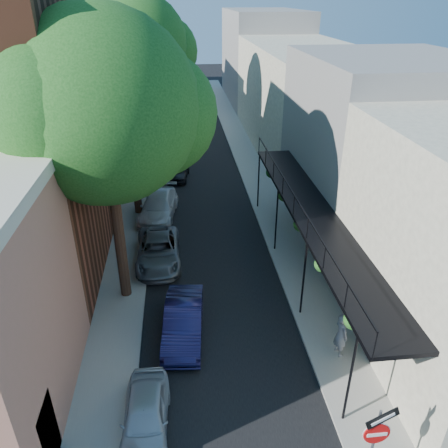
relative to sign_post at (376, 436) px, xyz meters
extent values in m
cube|color=black|center=(-3.16, 29.03, -2.03)|extent=(6.00, 64.00, 0.01)
cube|color=gray|center=(-7.16, 29.03, -1.98)|extent=(2.00, 64.00, 0.12)
cube|color=gray|center=(0.84, 29.03, -1.98)|extent=(2.00, 64.00, 0.12)
cube|color=beige|center=(-8.21, 1.53, -0.84)|extent=(0.10, 1.20, 2.20)
cube|color=gray|center=(-8.18, 13.03, 5.96)|extent=(0.06, 7.00, 4.00)
cube|color=gray|center=(-12.16, 25.03, 2.46)|extent=(8.00, 12.00, 9.00)
cube|color=beige|center=(-12.16, 39.03, 2.96)|extent=(8.00, 16.00, 10.00)
cube|color=tan|center=(-12.16, 53.03, 1.96)|extent=(8.00, 12.00, 8.00)
cube|color=gray|center=(5.84, 14.03, 2.46)|extent=(8.00, 10.00, 9.00)
cube|color=beige|center=(5.84, 29.03, 1.96)|extent=(8.00, 20.00, 8.00)
cube|color=gray|center=(5.84, 47.03, 2.96)|extent=(8.00, 16.00, 10.00)
cube|color=black|center=(1.04, 9.03, 1.46)|extent=(2.00, 16.00, 0.15)
cube|color=black|center=(0.09, 9.03, 2.34)|extent=(0.05, 16.00, 0.05)
cylinder|color=black|center=(0.14, 2.03, -0.23)|extent=(0.08, 0.08, 3.40)
cylinder|color=black|center=(0.14, 17.03, -0.23)|extent=(0.08, 0.08, 3.40)
sphere|color=#164614|center=(0.44, 3.03, 1.01)|extent=(0.60, 0.60, 0.60)
sphere|color=#164614|center=(0.44, 9.03, 1.01)|extent=(0.60, 0.60, 0.60)
sphere|color=#164614|center=(0.44, 15.03, 1.01)|extent=(0.60, 0.60, 0.60)
cylinder|color=red|center=(-0.01, -0.01, 0.11)|extent=(0.66, 0.04, 0.66)
cube|color=white|center=(-0.01, -0.04, 0.11)|extent=(0.50, 0.02, 0.10)
cylinder|color=white|center=(-0.01, 0.01, 0.11)|extent=(0.70, 0.02, 0.70)
cube|color=black|center=(0.04, -0.02, 0.66)|extent=(0.89, 0.15, 0.58)
cube|color=white|center=(0.04, -0.05, 0.66)|extent=(0.60, 0.10, 0.31)
cylinder|color=black|center=(-6.96, 9.03, 1.46)|extent=(0.44, 0.44, 7.00)
sphere|color=#164614|center=(-6.96, 9.03, 5.98)|extent=(6.80, 6.80, 6.80)
sphere|color=#164614|center=(-5.26, 10.05, 5.48)|extent=(4.76, 4.76, 4.76)
cylinder|color=black|center=(-6.96, 17.03, 1.11)|extent=(0.44, 0.44, 6.30)
sphere|color=#164614|center=(-6.96, 17.03, 5.16)|extent=(6.00, 6.00, 6.00)
sphere|color=#164614|center=(-5.46, 17.93, 4.66)|extent=(4.20, 4.20, 4.20)
cylinder|color=black|center=(-6.96, 26.03, 1.64)|extent=(0.44, 0.44, 7.35)
sphere|color=#164614|center=(-6.96, 26.03, 6.36)|extent=(7.00, 7.00, 7.00)
sphere|color=#164614|center=(-5.21, 27.08, 5.86)|extent=(4.90, 4.90, 4.90)
imported|color=#A5AEB7|center=(-5.76, 2.34, -1.46)|extent=(1.43, 3.41, 1.15)
imported|color=#15133D|center=(-4.56, 6.32, -1.38)|extent=(1.71, 4.08, 1.31)
imported|color=slate|center=(-5.64, 11.59, -1.42)|extent=(2.13, 4.48, 1.24)
imported|color=silver|center=(-5.76, 16.44, -1.36)|extent=(2.50, 4.86, 1.35)
imported|color=black|center=(-4.56, 22.38, -1.47)|extent=(1.77, 3.48, 1.14)
imported|color=slate|center=(0.91, 4.67, -1.05)|extent=(0.53, 0.70, 1.72)
camera|label=1|loc=(-4.38, -6.50, 9.46)|focal=35.00mm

